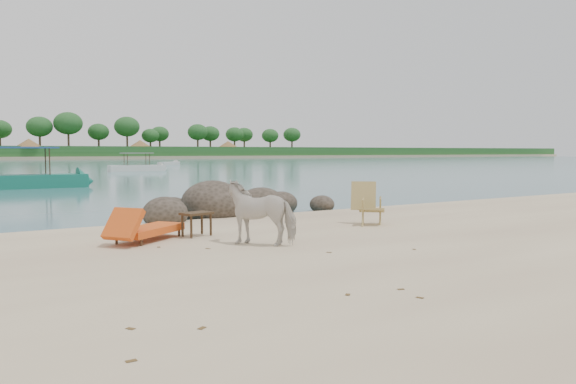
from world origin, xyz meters
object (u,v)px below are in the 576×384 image
object	(u,v)px
boulders	(226,206)
cow	(262,213)
lounge_chair	(149,227)
deck_chair	(372,205)
boat_near	(21,154)
side_table	(197,226)

from	to	relation	value
boulders	cow	distance (m)	5.41
lounge_chair	deck_chair	xyz separation A→B (m)	(5.50, -0.64, 0.22)
deck_chair	boat_near	bearing A→B (deg)	146.26
side_table	boat_near	size ratio (longest dim) A/B	0.09
side_table	deck_chair	xyz separation A→B (m)	(4.47, -0.57, 0.28)
side_table	lounge_chair	world-z (taller)	lounge_chair
boat_near	deck_chair	bearing A→B (deg)	-74.95
boulders	deck_chair	size ratio (longest dim) A/B	5.94
side_table	boat_near	bearing A→B (deg)	78.53
boulders	side_table	size ratio (longest dim) A/B	9.89
side_table	deck_chair	world-z (taller)	deck_chair
deck_chair	cow	bearing A→B (deg)	-122.70
boulders	lounge_chair	xyz separation A→B (m)	(-3.51, -3.47, 0.06)
cow	deck_chair	distance (m)	3.89
cow	lounge_chair	xyz separation A→B (m)	(-1.74, 1.64, -0.32)
boulders	cow	xyz separation A→B (m)	(-1.76, -5.11, 0.38)
side_table	lounge_chair	size ratio (longest dim) A/B	0.31
side_table	boat_near	distance (m)	20.71
deck_chair	boulders	bearing A→B (deg)	158.29
lounge_chair	boulders	bearing A→B (deg)	8.67
boulders	side_table	bearing A→B (deg)	-125.00
boat_near	lounge_chair	bearing A→B (deg)	-89.54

